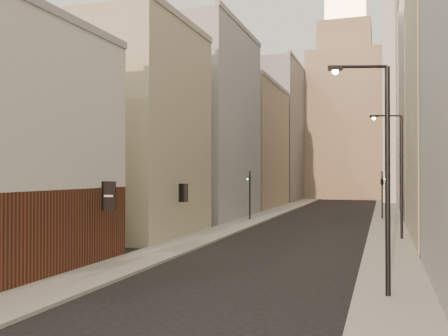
% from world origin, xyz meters
% --- Properties ---
extents(sidewalk_left, '(3.00, 140.00, 0.15)m').
position_xyz_m(sidewalk_left, '(-6.50, 55.00, 0.07)').
color(sidewalk_left, gray).
rests_on(sidewalk_left, ground).
extents(sidewalk_right, '(3.00, 140.00, 0.15)m').
position_xyz_m(sidewalk_right, '(6.50, 55.00, 0.07)').
color(sidewalk_right, gray).
rests_on(sidewalk_right, ground).
extents(left_bldg_beige, '(8.00, 12.00, 16.00)m').
position_xyz_m(left_bldg_beige, '(-12.00, 26.00, 8.00)').
color(left_bldg_beige, tan).
rests_on(left_bldg_beige, ground).
extents(left_bldg_grey, '(8.00, 16.00, 20.00)m').
position_xyz_m(left_bldg_grey, '(-12.00, 42.00, 10.00)').
color(left_bldg_grey, '#9D9DA2').
rests_on(left_bldg_grey, ground).
extents(left_bldg_tan, '(8.00, 18.00, 17.00)m').
position_xyz_m(left_bldg_tan, '(-12.00, 60.00, 8.50)').
color(left_bldg_tan, '#917B5E').
rests_on(left_bldg_tan, ground).
extents(left_bldg_wingrid, '(8.00, 20.00, 24.00)m').
position_xyz_m(left_bldg_wingrid, '(-12.00, 80.00, 12.00)').
color(left_bldg_wingrid, gray).
rests_on(left_bldg_wingrid, ground).
extents(right_bldg_wingrid, '(8.00, 20.00, 26.00)m').
position_xyz_m(right_bldg_wingrid, '(12.00, 50.00, 13.00)').
color(right_bldg_wingrid, gray).
rests_on(right_bldg_wingrid, ground).
extents(clock_tower, '(14.00, 14.00, 44.90)m').
position_xyz_m(clock_tower, '(-1.00, 92.00, 17.63)').
color(clock_tower, '#917B5E').
rests_on(clock_tower, ground).
extents(white_tower, '(8.00, 8.00, 41.50)m').
position_xyz_m(white_tower, '(10.00, 78.00, 18.61)').
color(white_tower, silver).
rests_on(white_tower, ground).
extents(streetlamp_near, '(2.26, 0.80, 8.85)m').
position_xyz_m(streetlamp_near, '(6.05, 11.18, 5.05)').
color(streetlamp_near, black).
rests_on(streetlamp_near, ground).
extents(streetlamp_mid, '(2.24, 0.94, 8.90)m').
position_xyz_m(streetlamp_mid, '(7.12, 28.80, 5.09)').
color(streetlamp_mid, black).
rests_on(streetlamp_mid, ground).
extents(traffic_light_left, '(0.51, 0.36, 5.00)m').
position_xyz_m(traffic_light_left, '(-6.79, 40.37, 3.35)').
color(traffic_light_left, black).
rests_on(traffic_light_left, ground).
extents(traffic_light_right, '(0.64, 0.62, 5.00)m').
position_xyz_m(traffic_light_right, '(5.99, 45.00, 3.77)').
color(traffic_light_right, black).
rests_on(traffic_light_right, ground).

